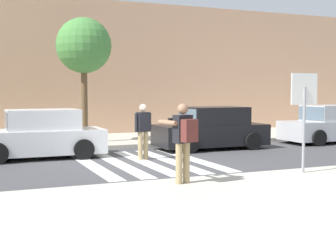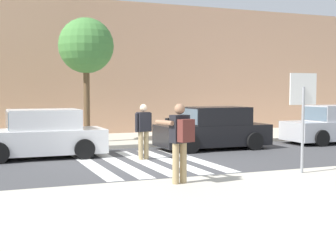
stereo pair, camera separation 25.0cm
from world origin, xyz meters
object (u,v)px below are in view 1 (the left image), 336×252
at_px(parked_car_white, 39,135).
at_px(parked_car_silver, 330,125).
at_px(parked_car_black, 212,129).
at_px(pedestrian_crossing, 143,128).
at_px(stop_sign, 304,101).
at_px(photographer_with_backpack, 184,136).
at_px(street_tree_center, 84,46).

distance_m(parked_car_white, parked_car_silver, 11.72).
xyz_separation_m(parked_car_white, parked_car_silver, (11.72, -0.00, 0.00)).
distance_m(parked_car_white, parked_car_black, 6.18).
xyz_separation_m(pedestrian_crossing, parked_car_black, (3.25, 1.58, -0.25)).
xyz_separation_m(pedestrian_crossing, parked_car_silver, (8.80, 1.58, -0.25)).
xyz_separation_m(parked_car_white, parked_car_black, (6.18, 0.00, 0.00)).
height_order(stop_sign, pedestrian_crossing, stop_sign).
bearing_deg(parked_car_silver, photographer_with_backpack, -147.15).
xyz_separation_m(pedestrian_crossing, parked_car_white, (-2.93, 1.58, -0.25)).
distance_m(pedestrian_crossing, street_tree_center, 5.25).
bearing_deg(stop_sign, parked_car_white, 132.35).
xyz_separation_m(stop_sign, pedestrian_crossing, (-2.56, 4.44, -0.93)).
height_order(parked_car_white, parked_car_black, same).
relative_size(photographer_with_backpack, parked_car_white, 0.42).
distance_m(pedestrian_crossing, parked_car_black, 3.63).
height_order(photographer_with_backpack, parked_car_silver, photographer_with_backpack).
bearing_deg(photographer_with_backpack, pedestrian_crossing, 81.14).
xyz_separation_m(stop_sign, parked_car_black, (0.70, 6.02, -1.17)).
height_order(photographer_with_backpack, street_tree_center, street_tree_center).
height_order(parked_car_black, parked_car_silver, same).
distance_m(photographer_with_backpack, pedestrian_crossing, 4.62).
bearing_deg(parked_car_black, street_tree_center, 146.37).
relative_size(parked_car_white, parked_car_black, 1.00).
bearing_deg(street_tree_center, parked_car_black, -33.63).
xyz_separation_m(pedestrian_crossing, street_tree_center, (-0.86, 4.32, 2.87)).
bearing_deg(parked_car_white, parked_car_silver, -0.00).
bearing_deg(stop_sign, parked_car_black, 83.41).
xyz_separation_m(parked_car_white, street_tree_center, (2.07, 2.73, 3.11)).
distance_m(stop_sign, pedestrian_crossing, 5.20).
relative_size(stop_sign, parked_car_black, 0.59).
bearing_deg(parked_car_silver, parked_car_white, 180.00).
bearing_deg(photographer_with_backpack, street_tree_center, 90.95).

